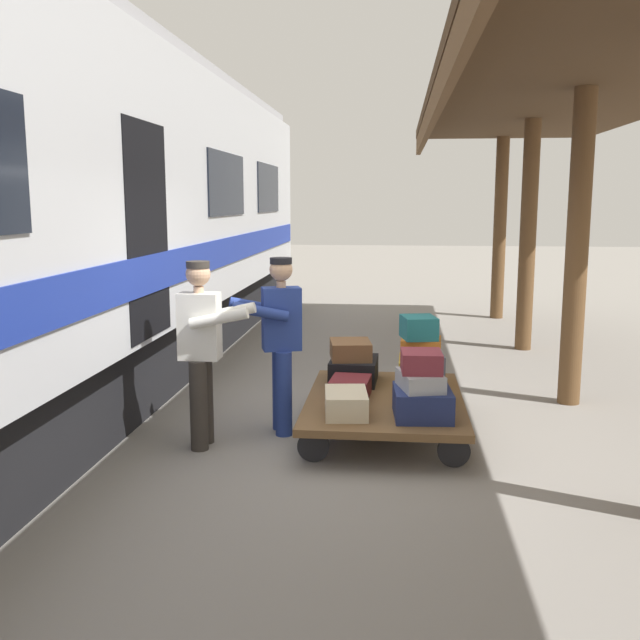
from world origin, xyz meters
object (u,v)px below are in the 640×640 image
object	(u,v)px
suitcase_teal_softside	(419,327)
suitcase_yellow_case	(419,371)
suitcase_maroon_trunk	(350,387)
suitcase_olive_duffel	(420,389)
suitcase_gray_aluminum	(420,380)
suitcase_burgundy_valise	(421,362)
suitcase_orange_carryall	(421,348)
suitcase_cream_canvas	(346,403)
suitcase_slate_roller	(422,366)
suitcase_black_hardshell	(354,370)
suitcase_navy_fabric	(422,403)
luggage_cart	(385,402)
porter_by_door	(202,347)
suitcase_brown_leather	(350,350)
porter_in_overalls	(280,339)

from	to	relation	value
suitcase_teal_softside	suitcase_yellow_case	bearing A→B (deg)	176.04
suitcase_maroon_trunk	suitcase_yellow_case	size ratio (longest dim) A/B	0.81
suitcase_olive_duffel	suitcase_maroon_trunk	size ratio (longest dim) A/B	1.04
suitcase_gray_aluminum	suitcase_burgundy_valise	world-z (taller)	suitcase_burgundy_valise
suitcase_yellow_case	suitcase_teal_softside	distance (m)	0.46
suitcase_orange_carryall	suitcase_yellow_case	bearing A→B (deg)	50.91
suitcase_olive_duffel	suitcase_cream_canvas	world-z (taller)	suitcase_cream_canvas
suitcase_maroon_trunk	suitcase_slate_roller	world-z (taller)	suitcase_slate_roller
suitcase_black_hardshell	suitcase_slate_roller	world-z (taller)	suitcase_slate_roller
suitcase_teal_softside	suitcase_orange_carryall	bearing A→B (deg)	-139.05
suitcase_navy_fabric	suitcase_burgundy_valise	bearing A→B (deg)	-52.93
luggage_cart	suitcase_maroon_trunk	xyz separation A→B (m)	(0.34, 0.00, 0.14)
suitcase_burgundy_valise	suitcase_teal_softside	xyz separation A→B (m)	(-0.01, -1.16, 0.10)
suitcase_maroon_trunk	porter_by_door	bearing A→B (deg)	23.49
suitcase_navy_fabric	suitcase_black_hardshell	xyz separation A→B (m)	(0.67, -1.18, -0.00)
suitcase_cream_canvas	suitcase_teal_softside	xyz separation A→B (m)	(-0.67, -1.18, 0.49)
suitcase_burgundy_valise	suitcase_cream_canvas	bearing A→B (deg)	2.01
suitcase_orange_carryall	porter_by_door	size ratio (longest dim) A/B	0.24
suitcase_cream_canvas	suitcase_slate_roller	bearing A→B (deg)	-140.50
suitcase_navy_fabric	suitcase_yellow_case	distance (m)	1.18
suitcase_yellow_case	suitcase_brown_leather	size ratio (longest dim) A/B	1.16
suitcase_olive_duffel	suitcase_yellow_case	distance (m)	0.59
suitcase_black_hardshell	porter_in_overalls	xyz separation A→B (m)	(0.67, 0.68, 0.45)
suitcase_slate_roller	suitcase_navy_fabric	bearing A→B (deg)	88.87
suitcase_maroon_trunk	porter_by_door	xyz separation A→B (m)	(1.30, 0.57, 0.48)
suitcase_yellow_case	suitcase_teal_softside	world-z (taller)	suitcase_teal_softside
suitcase_maroon_trunk	suitcase_navy_fabric	world-z (taller)	suitcase_navy_fabric
suitcase_gray_aluminum	suitcase_cream_canvas	bearing A→B (deg)	0.22
suitcase_cream_canvas	suitcase_olive_duffel	bearing A→B (deg)	-138.75
suitcase_yellow_case	suitcase_brown_leather	world-z (taller)	suitcase_brown_leather
suitcase_cream_canvas	suitcase_brown_leather	distance (m)	1.21
luggage_cart	suitcase_orange_carryall	bearing A→B (deg)	-120.12
suitcase_slate_roller	suitcase_teal_softside	distance (m)	0.67
suitcase_black_hardshell	porter_in_overalls	distance (m)	1.06
suitcase_black_hardshell	suitcase_orange_carryall	size ratio (longest dim) A/B	1.51
suitcase_slate_roller	suitcase_gray_aluminum	bearing A→B (deg)	86.40
suitcase_orange_carryall	suitcase_burgundy_valise	world-z (taller)	suitcase_burgundy_valise
suitcase_gray_aluminum	suitcase_orange_carryall	distance (m)	1.21
suitcase_cream_canvas	suitcase_teal_softside	bearing A→B (deg)	-119.38
suitcase_olive_duffel	suitcase_teal_softside	world-z (taller)	suitcase_teal_softside
suitcase_maroon_trunk	suitcase_yellow_case	distance (m)	0.90
suitcase_black_hardshell	suitcase_slate_roller	bearing A→B (deg)	137.98
suitcase_yellow_case	suitcase_slate_roller	distance (m)	0.65
suitcase_maroon_trunk	porter_by_door	world-z (taller)	porter_by_door
suitcase_olive_duffel	suitcase_slate_roller	xyz separation A→B (m)	(-0.01, 0.03, 0.23)
porter_by_door	suitcase_black_hardshell	bearing A→B (deg)	-138.38
suitcase_slate_roller	porter_by_door	xyz separation A→B (m)	(1.99, 0.54, 0.25)
suitcase_orange_carryall	porter_by_door	world-z (taller)	porter_by_door
suitcase_olive_duffel	suitcase_slate_roller	size ratio (longest dim) A/B	1.02
porter_in_overalls	porter_by_door	size ratio (longest dim) A/B	1.00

